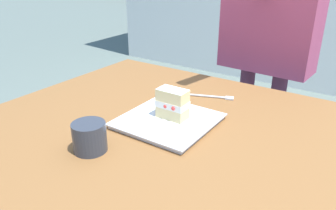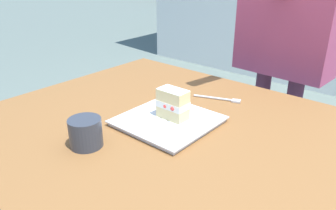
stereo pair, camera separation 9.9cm
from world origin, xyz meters
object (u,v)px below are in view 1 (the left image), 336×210
Objects in this scene: cake_slice at (172,104)px; diner_person at (271,15)px; coffee_cup at (90,137)px; dessert_plate at (168,121)px; dessert_fork at (213,97)px; patio_table at (236,178)px.

diner_person reaches higher than cake_slice.
diner_person is at bearing 82.26° from coffee_cup.
diner_person is (0.05, 0.73, 0.23)m from dessert_plate.
dessert_plate is at bearing -93.91° from diner_person.
dessert_plate is 1.64× the size of dessert_fork.
cake_slice is at bearing -93.66° from dessert_fork.
coffee_cup reaches higher than dessert_plate.
coffee_cup is (-0.32, -0.22, 0.13)m from patio_table.
coffee_cup reaches higher than dessert_fork.
dessert_plate is at bearing -109.86° from cake_slice.
patio_table is 0.28m from cake_slice.
dessert_fork is 1.86× the size of coffee_cup.
dessert_fork is (-0.22, 0.28, 0.09)m from patio_table.
cake_slice is (0.01, 0.02, 0.05)m from dessert_plate.
diner_person is at bearing 86.53° from dessert_fork.
dessert_plate reaches higher than dessert_fork.
coffee_cup is at bearing -108.79° from cake_slice.
dessert_fork is (0.02, 0.25, -0.06)m from cake_slice.
dessert_fork is 0.52m from coffee_cup.
dessert_plate is 0.06m from cake_slice.
patio_table is at bearing -8.22° from cake_slice.
patio_table is 9.82× the size of dessert_fork.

